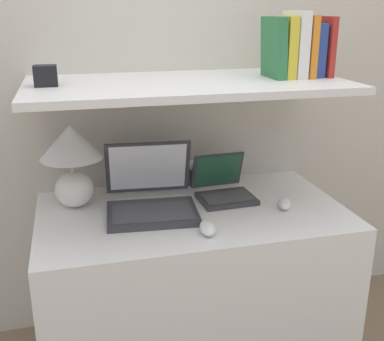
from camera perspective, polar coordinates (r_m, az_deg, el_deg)
wall_back at (r=2.19m, az=-2.70°, el=11.58°), size 6.00×0.05×2.40m
desk at (r=2.10m, az=0.04°, el=-13.55°), size 1.22×0.69×0.71m
back_riser at (r=2.30m, az=-2.24°, el=-3.79°), size 1.22×0.04×1.18m
shelf at (r=1.86m, az=-0.54°, el=10.15°), size 1.22×0.62×0.03m
table_lamp at (r=1.95m, az=-14.05°, el=1.61°), size 0.25×0.25×0.34m
laptop_large at (r=1.91m, az=-4.89°, el=-3.21°), size 0.38×0.39×0.26m
laptop_small at (r=2.04m, az=3.77°, el=-2.21°), size 0.24×0.25×0.18m
computer_mouse at (r=1.73m, az=2.00°, el=-6.81°), size 0.07×0.11×0.04m
second_mouse at (r=1.97m, az=10.93°, el=-3.86°), size 0.08×0.11×0.04m
router_box at (r=2.15m, az=-0.88°, el=-0.57°), size 0.13×0.08×0.11m
book_red at (r=2.06m, az=15.39°, el=13.98°), size 0.02×0.15×0.23m
book_blue at (r=2.04m, az=14.28°, el=13.66°), size 0.04×0.13×0.21m
book_orange at (r=2.02m, az=13.25°, el=14.13°), size 0.03×0.18×0.24m
book_white at (r=2.00m, az=12.14°, el=14.40°), size 0.04×0.17×0.25m
book_yellow at (r=1.98m, az=10.94°, el=14.14°), size 0.04×0.16×0.23m
book_green at (r=1.96m, az=9.66°, el=14.16°), size 0.05×0.17×0.23m
shelf_gadget at (r=1.81m, az=-16.97°, el=10.69°), size 0.08×0.06×0.07m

